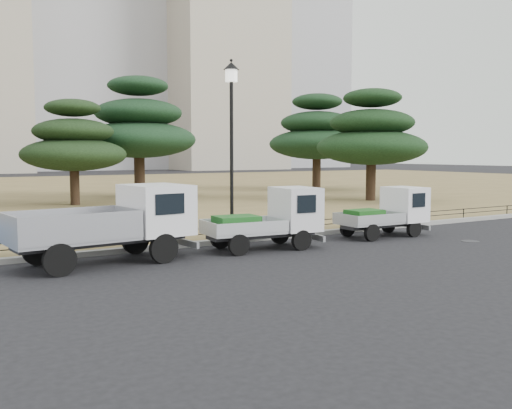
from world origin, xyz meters
TOP-DOWN VIEW (x-y plane):
  - ground at (0.00, 0.00)m, footprint 220.00×220.00m
  - lawn at (0.00, 30.60)m, footprint 120.00×56.00m
  - curb at (0.00, 2.60)m, footprint 120.00×0.25m
  - truck_large at (-4.92, 1.27)m, footprint 4.93×2.37m
  - truck_kei_front at (-0.05, 1.02)m, footprint 3.68×1.82m
  - truck_kei_rear at (4.96, 1.14)m, footprint 3.33×1.47m
  - street_lamp at (-0.41, 2.90)m, footprint 0.52×0.52m
  - pipe_fence at (0.00, 2.75)m, footprint 38.00×0.04m
  - manhole at (6.50, -1.20)m, footprint 0.60×0.60m
  - pine_center_left at (-2.02, 17.89)m, footprint 5.62×5.62m
  - pine_center_right at (2.75, 20.99)m, footprint 7.17×7.17m
  - pine_east_near at (13.89, 11.87)m, footprint 6.54×6.54m
  - pine_east_far at (17.07, 21.47)m, footprint 7.29×7.29m
  - tower_east at (40.00, 82.00)m, footprint 20.00×18.00m
  - tower_far_east at (58.00, 90.00)m, footprint 24.00×20.00m
  - radio_tower at (72.00, 85.00)m, footprint 1.80×1.80m

SIDE VIEW (x-z plane):
  - ground at x=0.00m, z-range 0.00..0.00m
  - manhole at x=6.50m, z-range 0.00..0.01m
  - lawn at x=0.00m, z-range 0.00..0.15m
  - curb at x=0.00m, z-range 0.00..0.16m
  - pipe_fence at x=0.00m, z-range 0.24..0.64m
  - truck_kei_rear at x=4.96m, z-range 0.00..1.74m
  - truck_kei_front at x=-0.05m, z-range 0.00..1.88m
  - truck_large at x=-4.92m, z-range 0.12..2.19m
  - pine_center_left at x=-2.02m, z-range 0.59..6.31m
  - pine_east_near at x=13.89m, z-range 0.66..7.27m
  - street_lamp at x=-0.41m, z-range 1.17..6.95m
  - pine_east_far at x=17.07m, z-range 0.71..8.04m
  - pine_center_right at x=2.75m, z-range 0.75..8.36m
  - tower_east at x=40.00m, z-range 0.00..48.00m
  - radio_tower at x=72.00m, z-range -1.46..61.54m
  - tower_far_east at x=58.00m, z-range 0.00..70.00m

